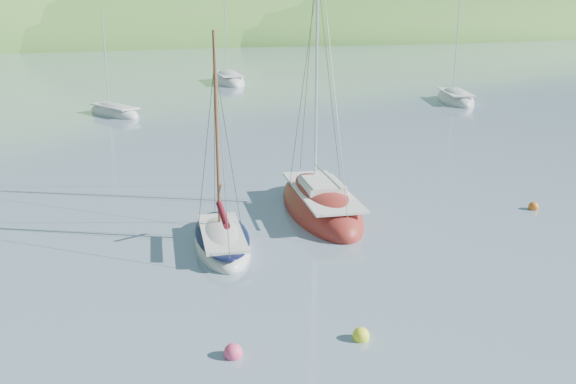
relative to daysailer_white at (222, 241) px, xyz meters
name	(u,v)px	position (x,y,z in m)	size (l,w,h in m)	color
ground	(367,334)	(1.87, -8.07, -0.20)	(700.00, 700.00, 0.00)	gray
shoreline_hills	(18,38)	(-7.79, 164.35, -0.20)	(690.00, 135.00, 56.00)	#3B712B
daysailer_white	(222,241)	(0.00, 0.00, 0.00)	(3.01, 5.86, 8.59)	silver
sloop_red	(321,206)	(5.27, 2.47, 0.03)	(4.39, 8.92, 12.64)	maroon
distant_sloop_a	(114,113)	(0.10, 32.18, -0.04)	(4.63, 6.77, 9.14)	silver
distant_sloop_b	(228,81)	(15.27, 49.89, 0.01)	(4.26, 9.68, 13.39)	silver
distant_sloop_d	(455,100)	(30.76, 27.73, -0.01)	(5.57, 8.51, 11.46)	silver
mooring_buoys	(295,279)	(1.33, -4.10, -0.08)	(24.73, 12.69, 0.50)	#F6FF28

